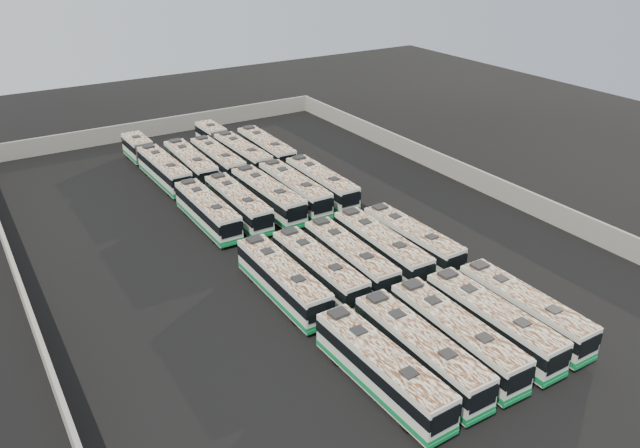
{
  "coord_description": "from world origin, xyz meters",
  "views": [
    {
      "loc": [
        -24.19,
        -42.74,
        25.92
      ],
      "look_at": [
        1.92,
        -0.65,
        1.6
      ],
      "focal_mm": 35.0,
      "sensor_mm": 36.0,
      "label": 1
    }
  ],
  "objects": [
    {
      "name": "bus_midfront_left",
      "position": [
        -2.27,
        -7.22,
        1.54
      ],
      "size": [
        2.37,
        10.73,
        3.01
      ],
      "rotation": [
        0.0,
        0.0,
        0.01
      ],
      "color": "beige",
      "rests_on": "ground"
    },
    {
      "name": "bus_midfront_right",
      "position": [
        3.88,
        -7.04,
        1.59
      ],
      "size": [
        2.63,
        11.13,
        3.12
      ],
      "rotation": [
        0.0,
        0.0,
        -0.03
      ],
      "color": "beige",
      "rests_on": "ground"
    },
    {
      "name": "bus_midfront_far_left",
      "position": [
        -5.45,
        -7.23,
        1.58
      ],
      "size": [
        2.36,
        10.98,
        3.09
      ],
      "rotation": [
        0.0,
        0.0,
        -0.0
      ],
      "color": "beige",
      "rests_on": "ground"
    },
    {
      "name": "bus_front_far_left",
      "position": [
        -5.33,
        -19.38,
        1.58
      ],
      "size": [
        2.61,
        11.05,
        3.1
      ],
      "rotation": [
        0.0,
        0.0,
        0.03
      ],
      "color": "beige",
      "rests_on": "ground"
    },
    {
      "name": "perimeter_wall",
      "position": [
        0.0,
        0.0,
        1.1
      ],
      "size": [
        45.2,
        73.2,
        2.2
      ],
      "color": "gray",
      "rests_on": "ground"
    },
    {
      "name": "bus_midback_center",
      "position": [
        0.87,
        7.32,
        1.61
      ],
      "size": [
        2.63,
        11.21,
        3.14
      ],
      "rotation": [
        0.0,
        0.0,
        0.02
      ],
      "color": "beige",
      "rests_on": "ground"
    },
    {
      "name": "bus_midback_left",
      "position": [
        -2.36,
        7.26,
        1.55
      ],
      "size": [
        2.34,
        10.76,
        3.03
      ],
      "rotation": [
        0.0,
        0.0,
        -0.01
      ],
      "color": "beige",
      "rests_on": "ground"
    },
    {
      "name": "bus_back_left",
      "position": [
        -2.33,
        19.54,
        1.59
      ],
      "size": [
        2.55,
        11.1,
        3.11
      ],
      "rotation": [
        0.0,
        0.0,
        -0.02
      ],
      "color": "beige",
      "rests_on": "ground"
    },
    {
      "name": "bus_front_center",
      "position": [
        0.75,
        -19.26,
        1.6
      ],
      "size": [
        2.57,
        11.13,
        3.12
      ],
      "rotation": [
        0.0,
        0.0,
        -0.02
      ],
      "color": "beige",
      "rests_on": "ground"
    },
    {
      "name": "bus_front_right",
      "position": [
        3.94,
        -19.37,
        1.58
      ],
      "size": [
        2.33,
        10.95,
        3.08
      ],
      "rotation": [
        0.0,
        0.0,
        -0.0
      ],
      "color": "beige",
      "rests_on": "ground"
    },
    {
      "name": "ground",
      "position": [
        0.0,
        0.0,
        0.0
      ],
      "size": [
        140.0,
        140.0,
        0.0
      ],
      "primitive_type": "plane",
      "color": "black",
      "rests_on": "ground"
    },
    {
      "name": "bus_back_far_right",
      "position": [
        7.06,
        19.64,
        1.6
      ],
      "size": [
        2.58,
        11.13,
        3.12
      ],
      "rotation": [
        0.0,
        0.0,
        -0.02
      ],
      "color": "beige",
      "rests_on": "ground"
    },
    {
      "name": "bus_back_center",
      "position": [
        0.84,
        19.4,
        1.54
      ],
      "size": [
        2.33,
        10.7,
        3.01
      ],
      "rotation": [
        0.0,
        0.0,
        -0.01
      ],
      "color": "beige",
      "rests_on": "ground"
    },
    {
      "name": "bus_midback_far_right",
      "position": [
        7.03,
        7.31,
        1.58
      ],
      "size": [
        2.45,
        10.99,
        3.09
      ],
      "rotation": [
        0.0,
        0.0,
        -0.01
      ],
      "color": "beige",
      "rests_on": "ground"
    },
    {
      "name": "bus_back_far_left",
      "position": [
        -5.38,
        22.46,
        1.55
      ],
      "size": [
        2.63,
        16.75,
        3.03
      ],
      "rotation": [
        0.0,
        0.0,
        0.02
      ],
      "color": "beige",
      "rests_on": "ground"
    },
    {
      "name": "bus_midback_far_left",
      "position": [
        -5.43,
        7.34,
        1.54
      ],
      "size": [
        2.31,
        10.73,
        3.02
      ],
      "rotation": [
        0.0,
        0.0,
        0.0
      ],
      "color": "beige",
      "rests_on": "ground"
    },
    {
      "name": "bus_back_right",
      "position": [
        3.9,
        22.34,
        1.54
      ],
      "size": [
        2.57,
        16.64,
        3.01
      ],
      "rotation": [
        0.0,
        0.0,
        0.02
      ],
      "color": "beige",
      "rests_on": "ground"
    },
    {
      "name": "bus_midfront_far_right",
      "position": [
        6.99,
        -7.21,
        1.53
      ],
      "size": [
        2.51,
        10.7,
        3.0
      ],
      "rotation": [
        0.0,
        0.0,
        0.02
      ],
      "color": "beige",
      "rests_on": "ground"
    },
    {
      "name": "bus_front_far_right",
      "position": [
        6.93,
        -19.44,
        1.53
      ],
      "size": [
        2.27,
        10.67,
        3.0
      ],
      "rotation": [
        0.0,
        0.0,
        0.0
      ],
      "color": "beige",
      "rests_on": "ground"
    },
    {
      "name": "bus_midfront_center",
      "position": [
        0.74,
        -7.05,
        1.55
      ],
      "size": [
        2.56,
        10.82,
        3.03
      ],
      "rotation": [
        0.0,
        0.0,
        -0.03
      ],
      "color": "beige",
      "rests_on": "ground"
    },
    {
      "name": "bus_front_left",
      "position": [
        -2.25,
        -19.25,
        1.59
      ],
      "size": [
        2.43,
        11.08,
        3.12
      ],
      "rotation": [
        0.0,
        0.0,
        -0.01
      ],
      "color": "beige",
      "rests_on": "ground"
    },
    {
      "name": "bus_midback_right",
      "position": [
        3.9,
        7.42,
        1.6
      ],
      "size": [
        2.42,
        11.1,
        3.12
      ],
      "rotation": [
        0.0,
        0.0,
        -0.01
      ],
      "color": "beige",
      "rests_on": "ground"
    }
  ]
}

